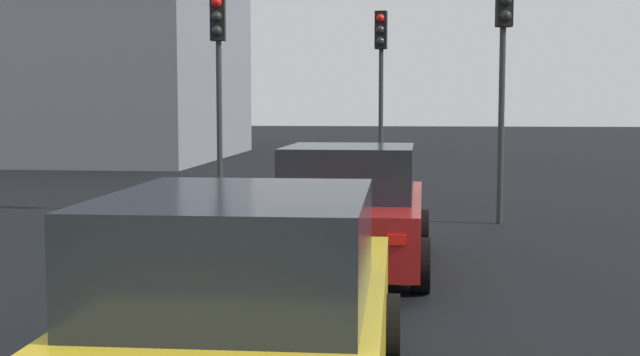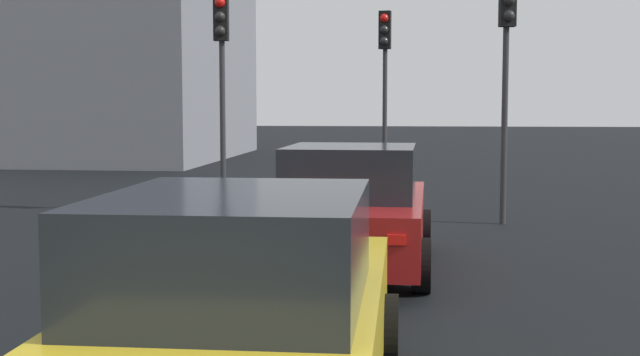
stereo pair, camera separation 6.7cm
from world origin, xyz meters
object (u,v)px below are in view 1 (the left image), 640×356
at_px(car_red_lead, 351,211).
at_px(traffic_light_far_left, 381,63).
at_px(traffic_light_near_right, 504,47).
at_px(car_yellow_second, 245,323).
at_px(traffic_light_near_left, 218,57).

distance_m(car_red_lead, traffic_light_far_left, 9.61).
relative_size(traffic_light_near_right, traffic_light_far_left, 1.01).
relative_size(car_yellow_second, traffic_light_near_left, 1.08).
distance_m(car_red_lead, car_yellow_second, 5.64).
distance_m(traffic_light_near_left, traffic_light_near_right, 5.40).
bearing_deg(car_red_lead, traffic_light_near_right, -27.90).
xyz_separation_m(car_red_lead, traffic_light_near_left, (5.12, 2.92, 2.30)).
bearing_deg(traffic_light_near_left, car_red_lead, 26.43).
height_order(car_red_lead, traffic_light_near_left, traffic_light_near_left).
distance_m(car_red_lead, traffic_light_near_left, 6.33).
xyz_separation_m(traffic_light_near_left, traffic_light_near_right, (-0.76, -5.34, 0.10)).
bearing_deg(traffic_light_far_left, car_yellow_second, 6.12).
height_order(car_yellow_second, traffic_light_near_right, traffic_light_near_right).
bearing_deg(traffic_light_near_left, traffic_light_far_left, 140.99).
relative_size(car_red_lead, car_yellow_second, 0.92).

